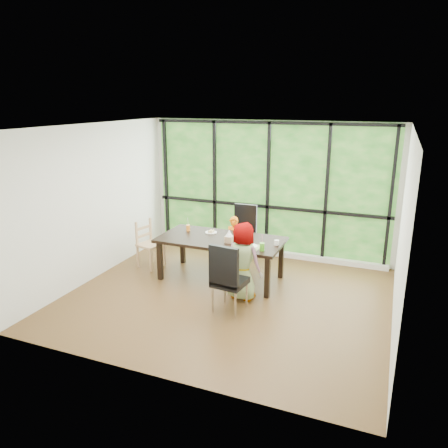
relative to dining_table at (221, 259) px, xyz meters
The scene contains 23 objects.
ground 0.84m from the dining_table, 59.63° to the right, with size 5.00×5.00×0.00m, color black.
back_wall 1.91m from the dining_table, 76.52° to the left, with size 5.00×5.00×0.00m, color silver.
foliage_backdrop 1.89m from the dining_table, 76.36° to the left, with size 4.80×0.02×2.65m, color #154714.
window_mullions 1.86m from the dining_table, 76.02° to the left, with size 4.80×0.06×2.65m, color black, non-canonical shape.
window_sill 1.58m from the dining_table, 75.66° to the left, with size 4.80×0.12×0.10m, color silver.
dining_table is the anchor object (origin of this frame).
chair_window_leather 1.08m from the dining_table, 88.79° to the left, with size 0.46×0.46×1.08m, color black.
chair_interior_leather 1.22m from the dining_table, 61.32° to the right, with size 0.46×0.46×1.08m, color black.
chair_end_beech 1.44m from the dining_table, behind, with size 0.42×0.40×0.90m, color tan.
child_toddler 0.65m from the dining_table, 90.00° to the left, with size 0.36×0.23×0.98m, color orange.
child_older 0.91m from the dining_table, 43.28° to the right, with size 0.62×0.40×1.26m, color slate.
placemat 0.72m from the dining_table, 23.92° to the right, with size 0.44×0.32×0.01m, color tan.
plate_far 0.54m from the dining_table, 140.19° to the left, with size 0.21×0.21×0.01m, color white.
plate_near 0.75m from the dining_table, 20.75° to the right, with size 0.27×0.27×0.02m, color white.
orange_cup 0.87m from the dining_table, 164.99° to the left, with size 0.07×0.07×0.11m, color orange.
green_cup 1.01m from the dining_table, 21.29° to the right, with size 0.08×0.08×0.13m, color #50B123.
white_mug 1.08m from the dining_table, ahead, with size 0.08×0.08×0.08m, color white.
tissue_box 0.50m from the dining_table, 34.43° to the right, with size 0.13×0.13×0.11m, color tan.
crepe_rolls_far 0.55m from the dining_table, 140.19° to the left, with size 0.10×0.12×0.04m, color tan, non-canonical shape.
crepe_rolls_near 0.76m from the dining_table, 20.75° to the right, with size 0.10×0.12×0.04m, color tan, non-canonical shape.
straw_white 0.92m from the dining_table, 164.99° to the left, with size 0.01×0.01×0.20m, color white.
straw_pink 1.06m from the dining_table, 21.29° to the right, with size 0.01×0.01×0.20m, color pink.
tissue 0.60m from the dining_table, 34.43° to the right, with size 0.12×0.12×0.11m, color white.
Camera 1 is at (2.32, -5.92, 3.09)m, focal length 34.47 mm.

